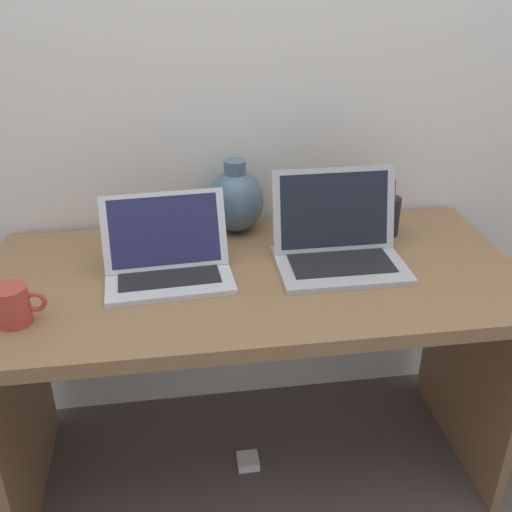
% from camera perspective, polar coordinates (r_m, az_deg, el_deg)
% --- Properties ---
extents(ground_plane, '(6.00, 6.00, 0.00)m').
position_cam_1_polar(ground_plane, '(2.10, 0.00, -19.19)').
color(ground_plane, '#564C47').
extents(back_wall, '(4.40, 0.04, 2.40)m').
position_cam_1_polar(back_wall, '(1.85, -1.82, 17.31)').
color(back_wall, silver).
rests_on(back_wall, ground).
extents(desk, '(1.46, 0.69, 0.73)m').
position_cam_1_polar(desk, '(1.73, 0.00, -6.09)').
color(desk, olive).
rests_on(desk, ground).
extents(laptop_left, '(0.35, 0.25, 0.21)m').
position_cam_1_polar(laptop_left, '(1.63, -8.49, 0.01)').
color(laptop_left, silver).
rests_on(laptop_left, desk).
extents(laptop_right, '(0.35, 0.26, 0.25)m').
position_cam_1_polar(laptop_right, '(1.69, 7.79, 1.58)').
color(laptop_right, '#B2B2B7').
rests_on(laptop_right, desk).
extents(green_vase, '(0.17, 0.17, 0.23)m').
position_cam_1_polar(green_vase, '(1.85, -1.97, 5.37)').
color(green_vase, slate).
rests_on(green_vase, desk).
extents(coffee_mug, '(0.12, 0.08, 0.10)m').
position_cam_1_polar(coffee_mug, '(1.52, -22.13, -4.36)').
color(coffee_mug, '#B23D33').
rests_on(coffee_mug, desk).
extents(pen_cup, '(0.07, 0.07, 0.19)m').
position_cam_1_polar(pen_cup, '(1.88, 12.48, 3.80)').
color(pen_cup, black).
rests_on(pen_cup, desk).
extents(power_brick, '(0.07, 0.07, 0.03)m').
position_cam_1_polar(power_brick, '(2.09, -0.76, -18.98)').
color(power_brick, white).
rests_on(power_brick, ground).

